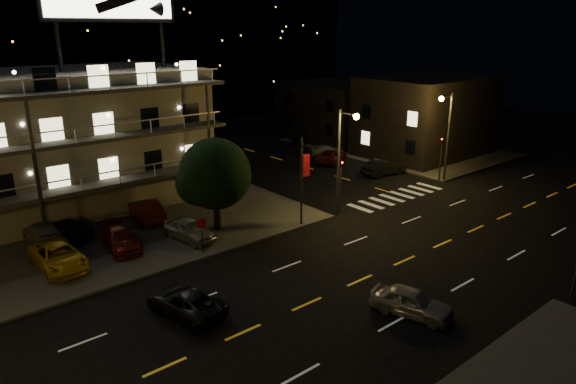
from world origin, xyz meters
TOP-DOWN VIEW (x-y plane):
  - ground at (0.00, 0.00)m, footprint 140.00×140.00m
  - curb_ne at (30.00, 20.00)m, footprint 16.00×24.00m
  - motel at (-9.94, 23.88)m, footprint 28.00×13.80m
  - side_bldg_front at (29.99, 16.00)m, footprint 14.06×10.00m
  - side_bldg_back at (29.99, 28.00)m, footprint 14.06×12.00m
  - streetlight_nc at (8.50, 7.94)m, footprint 0.44×1.92m
  - streetlight_ne at (22.14, 8.30)m, footprint 1.92×0.44m
  - signal_nw at (9.00, 8.50)m, footprint 0.20×0.27m
  - signal_ne at (22.00, 8.50)m, footprint 0.27×0.20m
  - banner_north at (5.09, 8.40)m, footprint 0.83×0.16m
  - stop_sign at (-3.00, 8.57)m, footprint 0.91×0.11m
  - tree at (-0.09, 11.55)m, footprint 5.09×4.90m
  - lot_car_2 at (-10.47, 12.27)m, footprint 2.36×5.01m
  - lot_car_3 at (-6.60, 12.63)m, footprint 2.34×4.68m
  - lot_car_4 at (-2.54, 10.99)m, footprint 2.21×4.25m
  - lot_car_7 at (-10.12, 16.87)m, footprint 1.99×4.60m
  - lot_car_8 at (-8.74, 16.37)m, footprint 2.95×4.45m
  - lot_car_9 at (-3.15, 16.25)m, footprint 2.02×4.66m
  - side_car_0 at (19.88, 13.24)m, footprint 4.72×2.04m
  - side_car_1 at (19.39, 19.94)m, footprint 5.24×3.96m
  - side_car_2 at (20.87, 22.30)m, footprint 4.55×2.75m
  - side_car_3 at (23.38, 28.21)m, footprint 3.96×1.63m
  - road_car_east at (1.30, -4.02)m, footprint 2.76×4.34m
  - road_car_west at (-7.21, 3.24)m, footprint 2.92×4.87m

SIDE VIEW (x-z plane):
  - ground at x=0.00m, z-range 0.00..0.00m
  - curb_ne at x=30.00m, z-range 0.00..0.15m
  - side_car_2 at x=20.87m, z-range 0.00..1.23m
  - road_car_west at x=-7.21m, z-range 0.00..1.26m
  - side_car_1 at x=19.39m, z-range 0.00..1.32m
  - side_car_3 at x=23.38m, z-range 0.00..1.34m
  - road_car_east at x=1.30m, z-range 0.00..1.37m
  - side_car_0 at x=19.88m, z-range 0.00..1.51m
  - lot_car_3 at x=-6.60m, z-range 0.15..1.46m
  - lot_car_7 at x=-10.12m, z-range 0.15..1.47m
  - lot_car_4 at x=-2.54m, z-range 0.15..1.53m
  - lot_car_2 at x=-10.47m, z-range 0.15..1.53m
  - lot_car_8 at x=-8.74m, z-range 0.15..1.56m
  - lot_car_9 at x=-3.15m, z-range 0.15..1.64m
  - stop_sign at x=-3.00m, z-range 0.41..3.01m
  - signal_nw at x=9.00m, z-range 0.27..4.87m
  - signal_ne at x=22.00m, z-range 0.27..4.87m
  - banner_north at x=5.09m, z-range 0.23..6.63m
  - side_bldg_back at x=29.99m, z-range 0.00..7.00m
  - tree at x=-0.09m, z-range 0.75..7.16m
  - side_bldg_front at x=29.99m, z-range 0.00..8.50m
  - streetlight_nc at x=8.50m, z-range 0.96..8.96m
  - streetlight_ne at x=22.14m, z-range 0.96..8.96m
  - motel at x=-9.94m, z-range -3.71..14.39m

